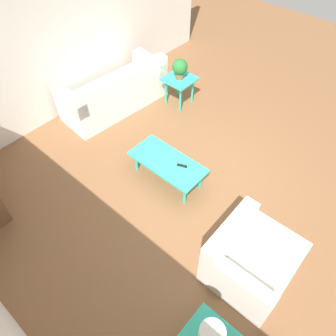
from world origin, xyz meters
name	(u,v)px	position (x,y,z in m)	size (l,w,h in m)	color
ground_plane	(193,183)	(0.00, 0.00, 0.00)	(14.00, 14.00, 0.00)	brown
wall_right	(57,40)	(3.06, 0.00, 1.35)	(0.12, 7.20, 2.70)	silver
sofa	(116,94)	(2.34, -0.53, 0.32)	(0.98, 2.11, 0.85)	white
armchair	(248,260)	(-1.40, 0.72, 0.31)	(0.93, 0.97, 0.79)	silver
coffee_table	(167,163)	(0.38, 0.19, 0.35)	(1.20, 0.57, 0.39)	#2DB79E
side_table_plant	(179,82)	(1.53, -1.45, 0.47)	(0.54, 0.54, 0.56)	#2DB79E
potted_plant	(180,68)	(1.53, -1.45, 0.78)	(0.29, 0.29, 0.39)	brown
table_lamp	(211,336)	(-1.61, 1.83, 0.80)	(0.24, 0.24, 0.36)	#997F4C
remote_control	(182,166)	(0.16, 0.12, 0.40)	(0.16, 0.10, 0.02)	black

